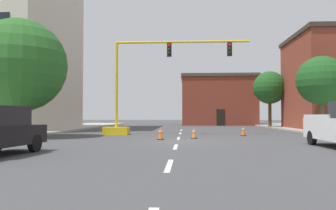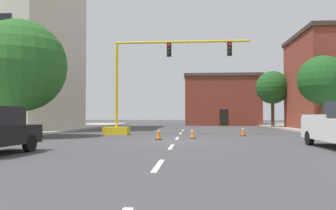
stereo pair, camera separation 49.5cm
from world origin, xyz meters
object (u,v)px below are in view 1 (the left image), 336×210
traffic_signal_gantry (136,103)px  traffic_cone_roadside_b (161,133)px  traffic_cone_roadside_c (243,131)px  tree_right_mid (321,81)px  tree_left_near (20,65)px  tree_right_far (270,88)px  traffic_cone_roadside_a (194,133)px

traffic_signal_gantry → traffic_cone_roadside_b: 5.73m
traffic_signal_gantry → traffic_cone_roadside_c: bearing=-7.7°
tree_right_mid → tree_left_near: (-21.05, -5.59, 0.52)m
traffic_signal_gantry → traffic_cone_roadside_c: (7.57, -1.02, -1.97)m
tree_right_far → tree_left_near: size_ratio=0.84×
traffic_cone_roadside_c → tree_right_far: bearing=69.8°
traffic_signal_gantry → tree_left_near: (-6.98, -3.46, 2.27)m
tree_right_far → traffic_cone_roadside_c: size_ratio=8.63×
tree_left_near → traffic_cone_roadside_c: bearing=9.5°
tree_left_near → traffic_cone_roadside_a: tree_left_near is taller
tree_right_mid → traffic_cone_roadside_c: 8.13m
traffic_signal_gantry → traffic_cone_roadside_a: bearing=-42.3°
traffic_signal_gantry → tree_right_mid: traffic_signal_gantry is taller
tree_right_mid → traffic_cone_roadside_c: size_ratio=8.15×
traffic_cone_roadside_b → traffic_cone_roadside_c: traffic_cone_roadside_b is taller
tree_right_far → traffic_cone_roadside_c: tree_right_far is taller
tree_left_near → traffic_cone_roadside_c: (14.55, 2.44, -4.24)m
tree_right_mid → traffic_cone_roadside_a: 12.14m
tree_right_mid → traffic_cone_roadside_b: (-11.89, -7.05, -3.71)m
tree_right_mid → tree_left_near: 21.78m
traffic_cone_roadside_c → traffic_cone_roadside_a: bearing=-141.4°
traffic_signal_gantry → traffic_cone_roadside_b: bearing=-66.1°
traffic_cone_roadside_b → traffic_cone_roadside_a: bearing=30.7°
tree_left_near → traffic_cone_roadside_a: size_ratio=11.08×
tree_right_mid → tree_right_far: (-1.08, 11.55, 0.40)m
tree_right_mid → traffic_cone_roadside_a: size_ratio=8.75×
tree_right_mid → traffic_cone_roadside_b: tree_right_mid is taller
tree_right_far → tree_left_near: (-19.97, -17.15, 0.12)m
tree_right_mid → traffic_cone_roadside_b: bearing=-149.3°
traffic_signal_gantry → tree_right_far: traffic_signal_gantry is taller
traffic_signal_gantry → tree_left_near: 8.11m
tree_left_near → traffic_cone_roadside_a: 11.91m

